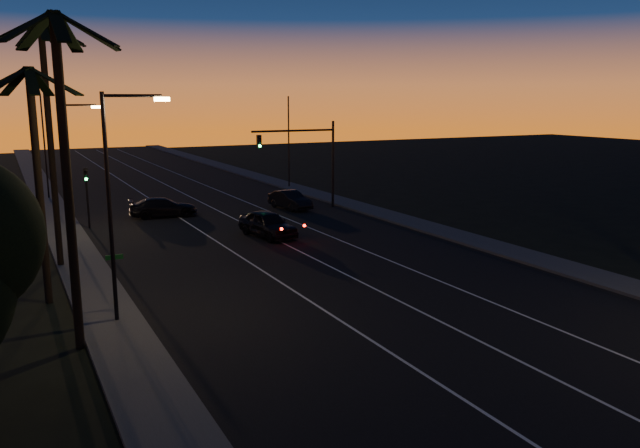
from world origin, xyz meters
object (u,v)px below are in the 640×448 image
lead_car (268,224)px  cross_car (163,207)px  signal_mast (307,150)px  right_car (290,200)px

lead_car → cross_car: (-4.34, 10.00, -0.11)m
cross_car → signal_mast: bearing=-9.8°
signal_mast → lead_car: signal_mast is taller
lead_car → right_car: lead_car is taller
signal_mast → right_car: bearing=147.9°
right_car → cross_car: (-9.93, 1.19, -0.00)m
signal_mast → cross_car: signal_mast is taller
right_car → cross_car: bearing=173.2°
lead_car → signal_mast: bearing=50.1°
signal_mast → right_car: 4.27m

